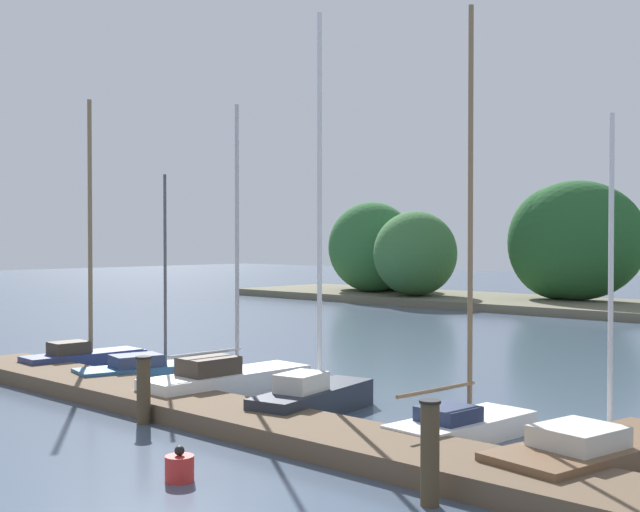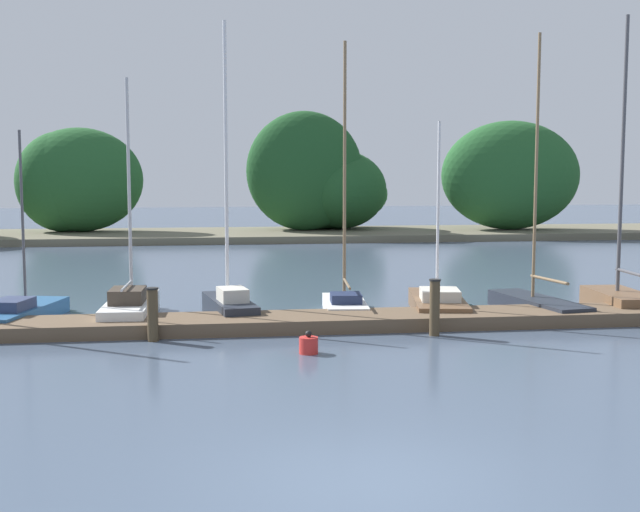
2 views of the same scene
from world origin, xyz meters
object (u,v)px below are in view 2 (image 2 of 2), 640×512
Objects in this scene: sailboat_5 at (437,302)px; sailboat_7 at (618,296)px; mooring_piling_1 at (153,314)px; mooring_piling_2 at (435,307)px; sailboat_6 at (535,301)px; sailboat_2 at (131,306)px; sailboat_1 at (23,312)px; sailboat_3 at (229,302)px; sailboat_4 at (345,301)px; channel_buoy_0 at (309,345)px.

sailboat_7 is (5.21, -0.48, 0.15)m from sailboat_5.
mooring_piling_2 reaches higher than mooring_piling_1.
sailboat_2 is at bearing 78.49° from sailboat_6.
sailboat_1 is 0.65× the size of sailboat_6.
sailboat_1 is 5.48m from sailboat_3.
sailboat_4 is at bearing 87.78° from sailboat_7.
sailboat_2 is 2.94m from mooring_piling_1.
sailboat_2 is at bearing 78.53° from sailboat_3.
mooring_piling_2 is 2.71× the size of channel_buoy_0.
sailboat_6 is 6.10× the size of mooring_piling_1.
sailboat_7 reaches higher than sailboat_5.
sailboat_1 is 9.88× the size of channel_buoy_0.
sailboat_7 is (13.75, -0.43, 0.06)m from sailboat_2.
sailboat_4 is 14.70× the size of channel_buoy_0.
mooring_piling_1 is 3.98m from channel_buoy_0.
sailboat_6 is 8.26m from channel_buoy_0.
sailboat_4 is 5.43× the size of mooring_piling_2.
channel_buoy_0 is (-4.25, -4.69, -0.11)m from sailboat_5.
channel_buoy_0 is at bearing 166.68° from sailboat_4.
mooring_piling_1 is at bearing 93.50° from sailboat_6.
sailboat_2 reaches higher than mooring_piling_1.
sailboat_4 reaches higher than sailboat_2.
sailboat_2 is 0.81× the size of sailboat_3.
sailboat_1 is at bearing 96.14° from sailboat_4.
sailboat_2 is 2.63m from sailboat_3.
sailboat_3 is at bearing 109.76° from channel_buoy_0.
sailboat_4 reaches higher than sailboat_1.
sailboat_6 reaches higher than channel_buoy_0.
sailboat_6 is at bearing -87.07° from sailboat_5.
sailboat_2 is 0.85× the size of sailboat_4.
sailboat_4 reaches higher than mooring_piling_1.
channel_buoy_0 is (1.65, -4.60, -0.26)m from sailboat_3.
sailboat_3 is (5.47, -0.15, 0.17)m from sailboat_1.
mooring_piling_2 is (6.82, -0.24, 0.06)m from mooring_piling_1.
sailboat_3 is 1.48× the size of sailboat_5.
sailboat_3 reaches higher than mooring_piling_2.
sailboat_6 is at bearing -91.50° from sailboat_4.
sailboat_5 reaches higher than mooring_piling_2.
mooring_piling_2 is at bearing -109.72° from sailboat_2.
sailboat_4 is 0.97× the size of sailboat_6.
sailboat_6 is at bearing 13.60° from mooring_piling_1.
sailboat_1 is 16.60m from sailboat_7.
mooring_piling_1 is at bearing 152.72° from channel_buoy_0.
sailboat_4 is at bearing -74.90° from sailboat_1.
sailboat_6 is at bearing -89.13° from sailboat_2.
sailboat_3 is (2.63, -0.04, 0.06)m from sailboat_2.
sailboat_5 is at bearing 73.15° from sailboat_6.
sailboat_7 is at bearing -102.68° from sailboat_3.
sailboat_7 reaches higher than sailboat_1.
sailboat_5 is at bearing 47.76° from channel_buoy_0.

